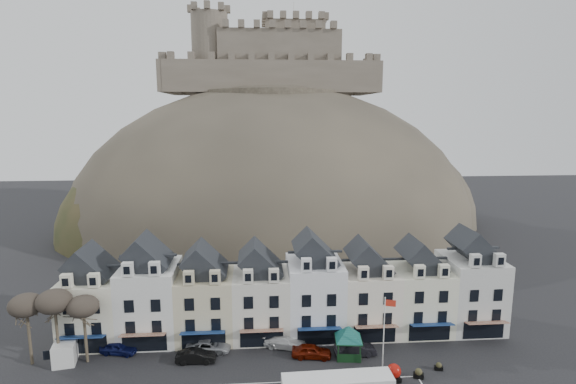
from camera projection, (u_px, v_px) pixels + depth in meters
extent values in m
cube|color=#EEEACF|center=(95.00, 308.00, 55.08)|extent=(6.80, 8.00, 8.00)
cube|color=black|center=(91.00, 267.00, 54.16)|extent=(6.80, 5.76, 2.80)
cube|color=#EEEACF|center=(67.00, 281.00, 50.57)|extent=(1.20, 0.80, 1.60)
cube|color=#EEEACF|center=(94.00, 280.00, 50.79)|extent=(1.20, 0.80, 1.60)
cube|color=black|center=(84.00, 345.00, 51.60)|extent=(5.10, 0.06, 2.20)
cube|color=navy|center=(81.00, 337.00, 50.71)|extent=(5.10, 1.29, 0.43)
cube|color=white|center=(151.00, 301.00, 55.46)|extent=(6.80, 8.00, 9.20)
cube|color=black|center=(148.00, 256.00, 54.44)|extent=(6.80, 5.76, 2.80)
cube|color=white|center=(128.00, 269.00, 50.85)|extent=(1.20, 0.80, 1.60)
cube|color=white|center=(154.00, 269.00, 51.06)|extent=(1.20, 0.80, 1.60)
cube|color=black|center=(145.00, 342.00, 52.09)|extent=(5.10, 0.06, 2.20)
cube|color=maroon|center=(142.00, 335.00, 51.20)|extent=(5.10, 1.29, 0.43)
cube|color=beige|center=(207.00, 304.00, 56.06)|extent=(6.80, 8.00, 8.00)
cube|color=black|center=(205.00, 264.00, 55.14)|extent=(6.80, 5.76, 2.80)
cube|color=beige|center=(189.00, 278.00, 51.55)|extent=(1.20, 0.80, 1.60)
cube|color=beige|center=(215.00, 277.00, 51.77)|extent=(1.20, 0.80, 1.60)
cube|color=black|center=(204.00, 340.00, 52.58)|extent=(5.10, 0.06, 2.20)
cube|color=navy|center=(203.00, 333.00, 51.69)|extent=(5.10, 1.29, 0.43)
cube|color=silver|center=(261.00, 302.00, 56.55)|extent=(6.80, 8.00, 8.00)
cube|color=black|center=(261.00, 263.00, 55.63)|extent=(6.80, 5.76, 2.80)
cube|color=silver|center=(248.00, 276.00, 52.04)|extent=(1.20, 0.80, 1.60)
cube|color=silver|center=(274.00, 275.00, 52.26)|extent=(1.20, 0.80, 1.60)
cube|color=black|center=(262.00, 338.00, 53.07)|extent=(5.10, 0.06, 2.20)
cube|color=maroon|center=(262.00, 331.00, 52.19)|extent=(5.10, 1.29, 0.43)
cube|color=white|center=(315.00, 296.00, 56.94)|extent=(6.80, 8.00, 9.20)
cube|color=black|center=(315.00, 253.00, 55.91)|extent=(6.80, 5.76, 2.80)
cube|color=white|center=(306.00, 265.00, 52.32)|extent=(1.20, 0.80, 1.60)
cube|color=white|center=(332.00, 264.00, 52.54)|extent=(1.20, 0.80, 1.60)
cube|color=black|center=(319.00, 336.00, 53.56)|extent=(5.10, 0.06, 2.20)
cube|color=navy|center=(320.00, 329.00, 52.68)|extent=(5.10, 1.29, 0.43)
cube|color=white|center=(367.00, 299.00, 57.53)|extent=(6.80, 8.00, 8.00)
cube|color=black|center=(368.00, 260.00, 56.61)|extent=(6.80, 5.76, 2.80)
cube|color=white|center=(363.00, 273.00, 53.03)|extent=(1.20, 0.80, 1.60)
cube|color=white|center=(388.00, 272.00, 53.24)|extent=(1.20, 0.80, 1.60)
cube|color=black|center=(375.00, 334.00, 54.06)|extent=(5.10, 0.06, 2.20)
cube|color=maroon|center=(376.00, 327.00, 53.17)|extent=(5.10, 1.29, 0.43)
cube|color=white|center=(419.00, 298.00, 58.03)|extent=(6.80, 8.00, 8.00)
cube|color=black|center=(421.00, 259.00, 57.11)|extent=(6.80, 5.76, 2.80)
cube|color=white|center=(419.00, 272.00, 53.52)|extent=(1.20, 0.80, 1.60)
cube|color=white|center=(444.00, 271.00, 53.73)|extent=(1.20, 0.80, 1.60)
cube|color=black|center=(429.00, 332.00, 54.55)|extent=(5.10, 0.06, 2.20)
cube|color=navy|center=(432.00, 325.00, 53.66)|extent=(5.10, 1.29, 0.43)
cube|color=silver|center=(470.00, 292.00, 58.41)|extent=(6.80, 8.00, 9.20)
cube|color=black|center=(473.00, 249.00, 57.39)|extent=(6.80, 5.76, 2.80)
cube|color=silver|center=(475.00, 261.00, 53.80)|extent=(1.20, 0.80, 1.60)
cube|color=silver|center=(499.00, 260.00, 54.01)|extent=(1.20, 0.80, 1.60)
cube|color=black|center=(483.00, 330.00, 55.04)|extent=(5.10, 0.06, 2.20)
cube|color=maroon|center=(487.00, 323.00, 54.15)|extent=(5.10, 1.29, 0.43)
ellipsoid|color=#38332B|center=(272.00, 226.00, 110.51)|extent=(96.00, 76.00, 68.00)
ellipsoid|color=#2B351A|center=(177.00, 234.00, 103.03)|extent=(52.00, 44.00, 42.00)
ellipsoid|color=#38332B|center=(364.00, 220.00, 116.17)|extent=(56.00, 48.00, 46.00)
ellipsoid|color=#2B351A|center=(256.00, 242.00, 96.48)|extent=(40.00, 28.00, 28.00)
ellipsoid|color=#38332B|center=(319.00, 238.00, 99.45)|extent=(36.00, 28.00, 24.00)
cylinder|color=#38332B|center=(271.00, 97.00, 105.03)|extent=(30.00, 30.00, 3.00)
cube|color=brown|center=(272.00, 76.00, 100.31)|extent=(48.00, 2.20, 7.00)
cube|color=brown|center=(269.00, 82.00, 119.94)|extent=(48.00, 2.20, 7.00)
cube|color=brown|center=(171.00, 79.00, 108.39)|extent=(2.20, 22.00, 7.00)
cube|color=brown|center=(366.00, 80.00, 111.86)|extent=(2.20, 22.00, 7.00)
cube|color=brown|center=(278.00, 56.00, 109.30)|extent=(28.00, 18.00, 10.00)
cube|color=brown|center=(294.00, 51.00, 111.28)|extent=(14.00, 12.00, 13.00)
cylinder|color=brown|center=(210.00, 54.00, 104.21)|extent=(8.40, 8.40, 18.00)
cylinder|color=silver|center=(294.00, 13.00, 109.69)|extent=(0.16, 0.16, 5.00)
cylinder|color=#3D3527|center=(30.00, 340.00, 49.50)|extent=(0.32, 0.32, 5.74)
ellipsoid|color=#383028|center=(26.00, 305.00, 48.78)|extent=(3.61, 3.61, 2.54)
cylinder|color=#3D3527|center=(58.00, 338.00, 49.69)|extent=(0.32, 0.32, 6.02)
ellipsoid|color=#383028|center=(54.00, 301.00, 48.93)|extent=(3.78, 3.78, 2.67)
cylinder|color=#3D3527|center=(86.00, 339.00, 49.96)|extent=(0.32, 0.32, 5.46)
ellipsoid|color=#383028|center=(83.00, 306.00, 49.27)|extent=(3.43, 3.43, 2.42)
cube|color=white|center=(338.00, 378.00, 42.55)|extent=(10.45, 2.62, 0.24)
cube|color=orange|center=(391.00, 376.00, 43.11)|extent=(0.09, 1.16, 0.27)
cube|color=black|center=(337.00, 342.00, 52.53)|extent=(0.15, 0.15, 2.17)
cube|color=black|center=(358.00, 343.00, 52.45)|extent=(0.15, 0.15, 2.17)
cube|color=black|center=(338.00, 353.00, 50.12)|extent=(0.15, 0.15, 2.17)
cube|color=black|center=(360.00, 354.00, 50.04)|extent=(0.15, 0.15, 2.17)
cube|color=black|center=(348.00, 339.00, 51.09)|extent=(3.29, 3.29, 0.11)
cone|color=#124F4C|center=(349.00, 332.00, 50.95)|extent=(5.95, 5.95, 1.63)
cube|color=black|center=(393.00, 379.00, 46.85)|extent=(1.44, 1.44, 0.48)
sphere|color=#A21009|center=(394.00, 371.00, 46.70)|extent=(1.50, 1.50, 1.50)
cylinder|color=silver|center=(384.00, 333.00, 48.45)|extent=(0.12, 0.12, 8.26)
cube|color=red|center=(390.00, 303.00, 47.69)|extent=(1.09, 0.39, 0.72)
cube|color=silver|center=(67.00, 347.00, 51.20)|extent=(3.26, 5.60, 2.40)
cube|color=black|center=(67.00, 344.00, 51.11)|extent=(2.15, 0.51, 1.03)
cube|color=black|center=(439.00, 368.00, 48.78)|extent=(0.97, 0.62, 0.45)
sphere|color=#2B351A|center=(439.00, 365.00, 48.71)|extent=(0.63, 0.63, 0.63)
cube|color=black|center=(418.00, 376.00, 47.32)|extent=(1.20, 0.86, 0.54)
sphere|color=#2B351A|center=(419.00, 372.00, 47.24)|extent=(0.76, 0.76, 0.76)
imported|color=#0C113E|center=(119.00, 348.00, 52.00)|extent=(4.54, 2.59, 1.45)
imported|color=black|center=(196.00, 356.00, 50.21)|extent=(4.46, 1.64, 1.46)
imported|color=#94969B|center=(209.00, 346.00, 52.41)|extent=(5.18, 2.62, 1.43)
imported|color=silver|center=(285.00, 341.00, 53.40)|extent=(5.55, 3.48, 1.50)
imported|color=#581105|center=(311.00, 351.00, 51.19)|extent=(4.73, 2.46, 1.54)
imported|color=black|center=(355.00, 349.00, 51.58)|extent=(4.90, 2.06, 1.57)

